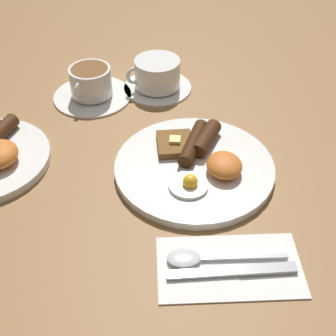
% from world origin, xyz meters
% --- Properties ---
extents(ground_plane, '(3.00, 3.00, 0.00)m').
position_xyz_m(ground_plane, '(0.00, 0.00, 0.00)').
color(ground_plane, olive).
extents(breakfast_plate_near, '(0.28, 0.28, 0.05)m').
position_xyz_m(breakfast_plate_near, '(0.00, -0.00, 0.01)').
color(breakfast_plate_near, white).
rests_on(breakfast_plate_near, ground_plane).
extents(teacup_near, '(0.15, 0.15, 0.07)m').
position_xyz_m(teacup_near, '(0.28, 0.03, 0.03)').
color(teacup_near, white).
rests_on(teacup_near, ground_plane).
extents(teacup_far, '(0.17, 0.17, 0.07)m').
position_xyz_m(teacup_far, '(0.27, 0.17, 0.03)').
color(teacup_far, white).
rests_on(teacup_far, ground_plane).
extents(napkin, '(0.14, 0.22, 0.01)m').
position_xyz_m(napkin, '(-0.21, -0.01, 0.00)').
color(napkin, white).
rests_on(napkin, ground_plane).
extents(knife, '(0.03, 0.19, 0.01)m').
position_xyz_m(knife, '(-0.23, -0.02, 0.01)').
color(knife, silver).
rests_on(knife, napkin).
extents(spoon, '(0.04, 0.18, 0.01)m').
position_xyz_m(spoon, '(-0.20, 0.04, 0.01)').
color(spoon, silver).
rests_on(spoon, napkin).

